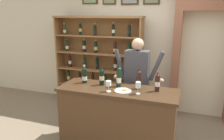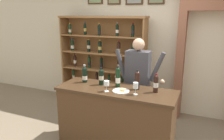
% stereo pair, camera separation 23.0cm
% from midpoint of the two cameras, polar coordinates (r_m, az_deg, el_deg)
% --- Properties ---
extents(back_wall, '(12.00, 0.19, 3.56)m').
position_cam_midpoint_polar(back_wall, '(4.72, 10.56, 11.14)').
color(back_wall, beige).
rests_on(back_wall, ground).
extents(wine_shelf, '(1.95, 0.35, 2.00)m').
position_cam_midpoint_polar(wine_shelf, '(4.78, -1.04, 2.59)').
color(wine_shelf, olive).
rests_on(wine_shelf, ground).
extents(archway_doorway, '(1.20, 0.45, 2.41)m').
position_cam_midpoint_polar(archway_doorway, '(4.52, 25.81, 4.57)').
color(archway_doorway, brown).
rests_on(archway_doorway, ground).
extents(tasting_counter, '(1.77, 0.61, 0.97)m').
position_cam_midpoint_polar(tasting_counter, '(3.40, 2.96, -12.73)').
color(tasting_counter, '#4C331E').
rests_on(tasting_counter, ground).
extents(shopkeeper, '(0.86, 0.22, 1.66)m').
position_cam_midpoint_polar(shopkeeper, '(3.66, 8.53, -1.83)').
color(shopkeeper, '#2D3347').
rests_on(shopkeeper, ground).
extents(tasting_bottle_rosso, '(0.08, 0.08, 0.29)m').
position_cam_midpoint_polar(tasting_bottle_rosso, '(3.50, -5.32, -1.18)').
color(tasting_bottle_rosso, black).
rests_on(tasting_bottle_rosso, tasting_counter).
extents(tasting_bottle_riserva, '(0.08, 0.08, 0.28)m').
position_cam_midpoint_polar(tasting_bottle_riserva, '(3.35, -0.89, -1.71)').
color(tasting_bottle_riserva, black).
rests_on(tasting_bottle_riserva, tasting_counter).
extents(tasting_bottle_chianti, '(0.07, 0.07, 0.32)m').
position_cam_midpoint_polar(tasting_bottle_chianti, '(3.27, 3.56, -1.85)').
color(tasting_bottle_chianti, black).
rests_on(tasting_bottle_chianti, tasting_counter).
extents(tasting_bottle_bianco, '(0.07, 0.07, 0.29)m').
position_cam_midpoint_polar(tasting_bottle_bianco, '(3.18, 8.68, -2.73)').
color(tasting_bottle_bianco, black).
rests_on(tasting_bottle_bianco, tasting_counter).
extents(tasting_bottle_brunello, '(0.07, 0.07, 0.28)m').
position_cam_midpoint_polar(tasting_bottle_brunello, '(3.12, 13.51, -3.42)').
color(tasting_bottle_brunello, black).
rests_on(tasting_bottle_brunello, tasting_counter).
extents(wine_glass_left, '(0.08, 0.08, 0.16)m').
position_cam_midpoint_polar(wine_glass_left, '(3.07, 0.67, -3.64)').
color(wine_glass_left, silver).
rests_on(wine_glass_left, tasting_counter).
extents(wine_glass_spare, '(0.07, 0.07, 0.17)m').
position_cam_midpoint_polar(wine_glass_spare, '(2.98, 8.41, -4.24)').
color(wine_glass_spare, silver).
rests_on(wine_glass_spare, tasting_counter).
extents(cheese_plate, '(0.24, 0.24, 0.04)m').
position_cam_midpoint_polar(cheese_plate, '(3.11, 4.54, -5.48)').
color(cheese_plate, white).
rests_on(cheese_plate, tasting_counter).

